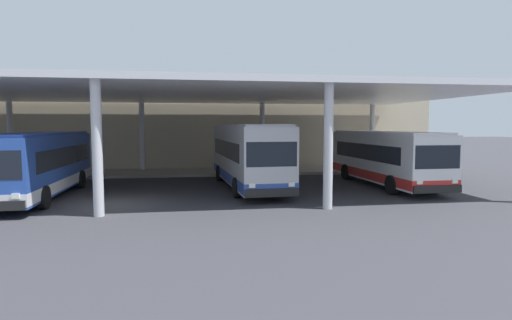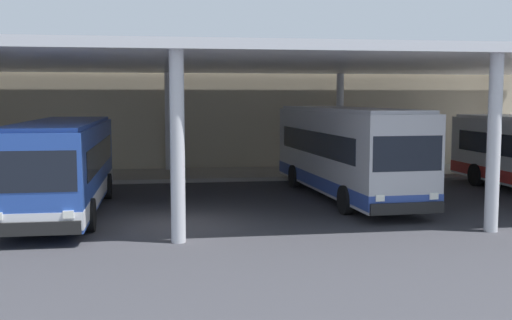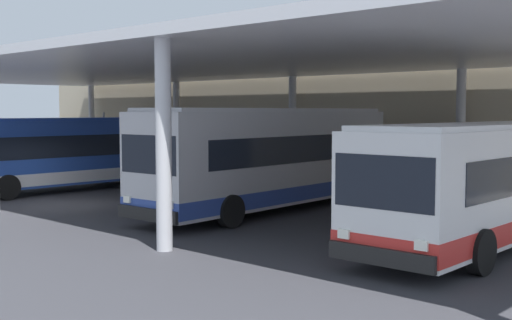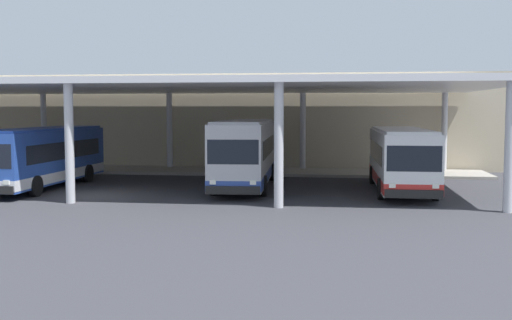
# 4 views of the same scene
# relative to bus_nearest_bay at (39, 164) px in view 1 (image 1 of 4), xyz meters

# --- Properties ---
(ground_plane) EXTENTS (200.00, 200.00, 0.00)m
(ground_plane) POSITION_rel_bus_nearest_bay_xyz_m (3.77, -2.50, -1.66)
(ground_plane) COLOR #333338
(platform_kerb) EXTENTS (42.00, 4.50, 0.18)m
(platform_kerb) POSITION_rel_bus_nearest_bay_xyz_m (3.77, 9.25, -1.57)
(platform_kerb) COLOR gray
(platform_kerb) RESTS_ON ground
(station_building_facade) EXTENTS (48.00, 1.60, 6.65)m
(station_building_facade) POSITION_rel_bus_nearest_bay_xyz_m (3.77, 12.50, 1.67)
(station_building_facade) COLOR #C1B293
(station_building_facade) RESTS_ON ground
(canopy_shelter) EXTENTS (40.00, 17.00, 5.55)m
(canopy_shelter) POSITION_rel_bus_nearest_bay_xyz_m (3.77, 3.00, 3.63)
(canopy_shelter) COLOR silver
(canopy_shelter) RESTS_ON ground
(bus_nearest_bay) EXTENTS (2.76, 10.54, 3.17)m
(bus_nearest_bay) POSITION_rel_bus_nearest_bay_xyz_m (0.00, 0.00, 0.00)
(bus_nearest_bay) COLOR #284CA8
(bus_nearest_bay) RESTS_ON ground
(bus_second_bay) EXTENTS (3.16, 11.45, 3.57)m
(bus_second_bay) POSITION_rel_bus_nearest_bay_xyz_m (10.54, 1.78, 0.19)
(bus_second_bay) COLOR #B7B7BC
(bus_second_bay) RESTS_ON ground
(bus_middle_bay) EXTENTS (2.83, 10.56, 3.17)m
(bus_middle_bay) POSITION_rel_bus_nearest_bay_xyz_m (18.61, 1.21, 0.00)
(bus_middle_bay) COLOR white
(bus_middle_bay) RESTS_ON ground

